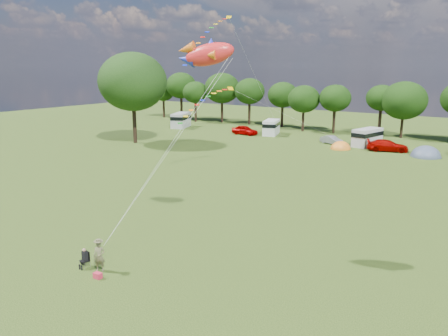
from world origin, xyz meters
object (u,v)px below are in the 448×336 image
Objects in this scene: big_tree at (133,82)px; campervan_a at (181,120)px; tent_orange at (340,149)px; fish_kite at (205,54)px; campervan_c at (367,137)px; car_b at (332,140)px; kite_flyer at (99,256)px; tent_greyblue at (425,157)px; car_a at (245,130)px; car_c at (387,146)px; campervan_b at (271,127)px; camp_chair at (85,256)px.

big_tree reaches higher than campervan_a.
tent_orange is 0.84× the size of fish_kite.
campervan_a is at bearing 103.35° from campervan_c.
car_b is 46.87m from kite_flyer.
car_b is (24.65, 15.74, -8.41)m from big_tree.
tent_greyblue is at bearing 58.91° from fish_kite.
car_c is at bearing -91.36° from car_a.
car_b is 13.45m from tent_greyblue.
camp_chair is (15.12, -49.86, -0.60)m from campervan_b.
car_c is at bearing 66.35° from fish_kite.
campervan_c is at bearing -50.66° from car_b.
campervan_a is at bearing 77.72° from campervan_b.
campervan_a reaches higher than campervan_c.
campervan_c is (34.76, 0.18, -0.09)m from campervan_a.
campervan_a reaches higher than car_a.
fish_kite is (2.56, -41.92, 10.62)m from campervan_c.
tent_orange is (-5.78, -1.97, -0.76)m from car_c.
car_c is 1.43× the size of fish_kite.
camp_chair is at bearing -144.79° from fish_kite.
campervan_b is 52.21m from kite_flyer.
campervan_a is at bearing 68.06° from car_c.
campervan_a reaches higher than camp_chair.
fish_kite is (4.00, 6.30, 11.26)m from camp_chair.
car_b is at bearing 77.93° from fish_kite.
camp_chair reaches higher than tent_orange.
car_a reaches higher than tent_greyblue.
campervan_c reaches higher than camp_chair.
camp_chair is 0.33× the size of fish_kite.
campervan_c is at bearing -85.20° from car_a.
fish_kite reaches higher than campervan_c.
tent_orange is 43.73m from kite_flyer.
kite_flyer reaches higher than camp_chair.
tent_orange is (27.12, 12.75, -9.00)m from big_tree.
campervan_a is 32.73m from tent_orange.
tent_greyblue is (13.29, -1.97, -0.59)m from car_b.
car_c is (8.25, -1.02, 0.17)m from car_b.
tent_orange is 0.74× the size of tent_greyblue.
big_tree reaches higher than camp_chair.
car_a is 0.86× the size of campervan_b.
fish_kite is at bearing 29.12° from kite_flyer.
campervan_a reaches higher than kite_flyer.
car_b is 0.84× the size of tent_greyblue.
car_b is at bearing 60.62° from kite_flyer.
fish_kite is (32.01, -24.83, 2.95)m from big_tree.
big_tree is at bearing -160.05° from tent_greyblue.
campervan_a reaches higher than car_b.
fish_kite is (-5.93, -38.59, 11.95)m from tent_greyblue.
campervan_a reaches higher than campervan_b.
tent_orange is at bearing 100.48° from camp_chair.
tent_greyblue is (43.25, -3.14, -1.42)m from campervan_a.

